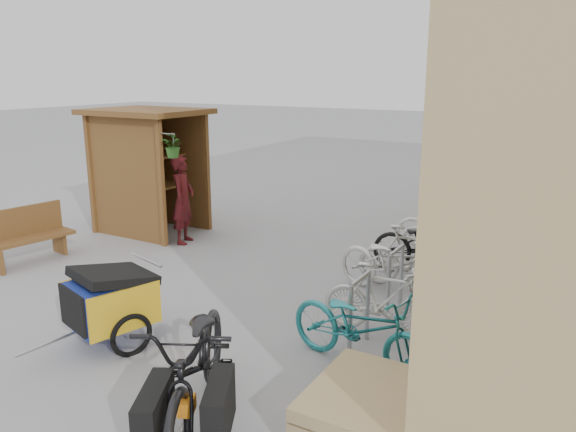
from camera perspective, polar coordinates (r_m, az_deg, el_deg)
The scene contains 17 objects.
ground at distance 7.76m, azimuth -8.88°, elevation -9.11°, with size 80.00×80.00×0.00m, color gray.
kiosk at distance 11.26m, azimuth -14.40°, elevation 6.19°, with size 2.49×1.65×2.40m.
bike_rack at distance 8.59m, azimuth 13.54°, elevation -3.33°, with size 0.05×5.35×0.86m.
pallet_stack at distance 5.23m, azimuth 8.30°, elevation -18.99°, with size 1.00×1.20×0.40m.
bench at distance 10.24m, azimuth -25.15°, elevation -1.73°, with size 0.68×1.51×0.92m.
shopping_carts at distance 12.75m, azimuth 22.53°, elevation 2.39°, with size 0.63×2.14×1.14m.
child_trailer at distance 6.86m, azimuth -17.55°, elevation -8.10°, with size 1.06×1.64×0.95m.
cargo_bike at distance 5.14m, azimuth -9.12°, elevation -14.87°, with size 1.71×2.32×1.17m.
person_kiosk at distance 10.43m, azimuth -10.62°, elevation 1.65°, with size 0.59×0.39×1.63m, color maroon.
bike_0 at distance 6.06m, azimuth 7.44°, elevation -11.17°, with size 0.63×1.80×0.95m, color teal.
bike_1 at distance 6.84m, azimuth 9.59°, elevation -8.44°, with size 0.42×1.47×0.89m, color silver.
bike_2 at distance 8.01m, azimuth 10.77°, elevation -4.80°, with size 0.63×1.81×0.95m, color silver.
bike_3 at distance 8.33m, azimuth 12.51°, elevation -4.17°, with size 0.44×1.57×0.94m, color silver.
bike_4 at distance 8.97m, azimuth 14.33°, elevation -2.88°, with size 0.64×1.82×0.96m, color black.
bike_5 at distance 9.41m, azimuth 15.51°, elevation -2.26°, with size 0.43×1.53×0.92m, color silver.
bike_6 at distance 10.09m, azimuth 15.77°, elevation -1.17°, with size 0.61×1.75×0.92m, color silver.
bike_7 at distance 10.62m, azimuth 17.06°, elevation -0.14°, with size 0.49×1.74×1.04m, color maroon.
Camera 1 is at (4.54, -5.49, 3.07)m, focal length 35.00 mm.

